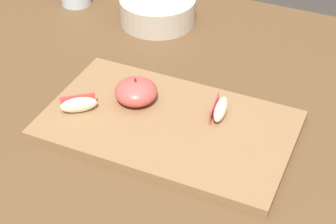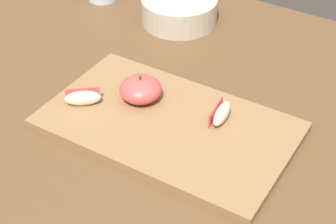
% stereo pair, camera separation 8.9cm
% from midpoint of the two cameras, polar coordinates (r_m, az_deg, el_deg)
% --- Properties ---
extents(dining_table, '(1.12, 0.96, 0.72)m').
position_cam_midpoint_polar(dining_table, '(1.00, 0.87, -4.84)').
color(dining_table, brown).
rests_on(dining_table, ground_plane).
extents(cutting_board, '(0.41, 0.24, 0.02)m').
position_cam_midpoint_polar(cutting_board, '(0.90, 2.81, -1.48)').
color(cutting_board, olive).
rests_on(cutting_board, dining_table).
extents(apple_half_skin_up, '(0.07, 0.07, 0.05)m').
position_cam_midpoint_polar(apple_half_skin_up, '(0.93, -0.16, 2.27)').
color(apple_half_skin_up, '#D14C47').
rests_on(apple_half_skin_up, cutting_board).
extents(apple_wedge_right, '(0.06, 0.05, 0.03)m').
position_cam_midpoint_polar(apple_wedge_right, '(0.93, -6.13, 1.37)').
color(apple_wedge_right, beige).
rests_on(apple_wedge_right, cutting_board).
extents(apple_wedge_middle, '(0.03, 0.06, 0.03)m').
position_cam_midpoint_polar(apple_wedge_middle, '(0.90, 8.35, -0.25)').
color(apple_wedge_middle, beige).
rests_on(apple_wedge_middle, cutting_board).
extents(ceramic_fruit_bowl, '(0.16, 0.16, 0.06)m').
position_cam_midpoint_polar(ceramic_fruit_bowl, '(1.19, 3.34, 10.50)').
color(ceramic_fruit_bowl, '#BCB29E').
rests_on(ceramic_fruit_bowl, dining_table).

